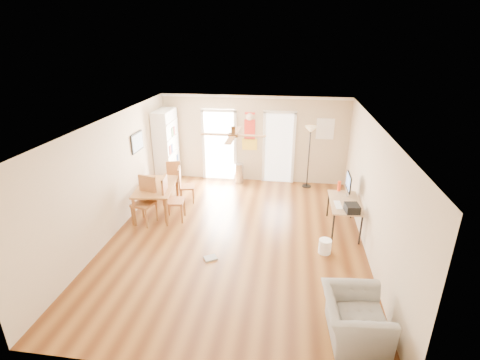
% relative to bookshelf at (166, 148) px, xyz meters
% --- Properties ---
extents(floor, '(7.00, 7.00, 0.00)m').
position_rel_bookshelf_xyz_m(floor, '(2.51, -2.85, -1.12)').
color(floor, brown).
rests_on(floor, ground).
extents(ceiling, '(5.50, 7.00, 0.00)m').
position_rel_bookshelf_xyz_m(ceiling, '(2.51, -2.85, 1.48)').
color(ceiling, silver).
rests_on(ceiling, floor).
extents(wall_back, '(5.50, 0.04, 2.60)m').
position_rel_bookshelf_xyz_m(wall_back, '(2.51, 0.65, 0.18)').
color(wall_back, beige).
rests_on(wall_back, floor).
extents(wall_front, '(5.50, 0.04, 2.60)m').
position_rel_bookshelf_xyz_m(wall_front, '(2.51, -6.35, 0.18)').
color(wall_front, beige).
rests_on(wall_front, floor).
extents(wall_left, '(0.04, 7.00, 2.60)m').
position_rel_bookshelf_xyz_m(wall_left, '(-0.24, -2.85, 0.18)').
color(wall_left, beige).
rests_on(wall_left, floor).
extents(wall_right, '(0.04, 7.00, 2.60)m').
position_rel_bookshelf_xyz_m(wall_right, '(5.26, -2.85, 0.18)').
color(wall_right, beige).
rests_on(wall_right, floor).
extents(crown_molding, '(5.50, 7.00, 0.08)m').
position_rel_bookshelf_xyz_m(crown_molding, '(2.51, -2.85, 1.44)').
color(crown_molding, white).
rests_on(crown_molding, wall_back).
extents(kitchen_doorway, '(0.90, 0.10, 2.10)m').
position_rel_bookshelf_xyz_m(kitchen_doorway, '(1.46, 0.64, -0.07)').
color(kitchen_doorway, white).
rests_on(kitchen_doorway, wall_back).
extents(bathroom_doorway, '(0.80, 0.10, 2.10)m').
position_rel_bookshelf_xyz_m(bathroom_doorway, '(3.26, 0.64, -0.07)').
color(bathroom_doorway, white).
rests_on(bathroom_doorway, wall_back).
extents(wall_decal, '(0.46, 0.03, 1.10)m').
position_rel_bookshelf_xyz_m(wall_decal, '(2.38, 0.63, 0.43)').
color(wall_decal, red).
rests_on(wall_decal, wall_back).
extents(ac_grille, '(0.50, 0.04, 0.60)m').
position_rel_bookshelf_xyz_m(ac_grille, '(4.56, 0.62, 0.58)').
color(ac_grille, white).
rests_on(ac_grille, wall_back).
extents(framed_poster, '(0.04, 0.66, 0.48)m').
position_rel_bookshelf_xyz_m(framed_poster, '(-0.22, -1.45, 0.58)').
color(framed_poster, black).
rests_on(framed_poster, wall_left).
extents(ceiling_fan, '(1.24, 1.24, 0.20)m').
position_rel_bookshelf_xyz_m(ceiling_fan, '(2.51, -3.15, 1.31)').
color(ceiling_fan, '#593819').
rests_on(ceiling_fan, ceiling).
extents(bookshelf, '(0.56, 1.05, 2.23)m').
position_rel_bookshelf_xyz_m(bookshelf, '(0.00, 0.00, 0.00)').
color(bookshelf, silver).
rests_on(bookshelf, floor).
extents(dining_table, '(1.06, 1.57, 0.73)m').
position_rel_bookshelf_xyz_m(dining_table, '(0.36, -1.91, -0.75)').
color(dining_table, '#965F30').
rests_on(dining_table, floor).
extents(dining_chair_right_a, '(0.47, 0.47, 0.95)m').
position_rel_bookshelf_xyz_m(dining_chair_right_a, '(0.91, -1.14, -0.64)').
color(dining_chair_right_a, '#AC6A37').
rests_on(dining_chair_right_a, floor).
extents(dining_chair_right_b, '(0.50, 0.50, 1.10)m').
position_rel_bookshelf_xyz_m(dining_chair_right_b, '(0.91, -2.19, -0.57)').
color(dining_chair_right_b, '#9D5A32').
rests_on(dining_chair_right_b, floor).
extents(dining_chair_near, '(0.56, 0.56, 1.12)m').
position_rel_bookshelf_xyz_m(dining_chair_near, '(0.24, -2.46, -0.55)').
color(dining_chair_near, '#9F5E33').
rests_on(dining_chair_near, floor).
extents(dining_chair_far, '(0.49, 0.49, 0.94)m').
position_rel_bookshelf_xyz_m(dining_chair_far, '(0.35, -0.49, -0.65)').
color(dining_chair_far, '#975A30').
rests_on(dining_chair_far, floor).
extents(trash_can, '(0.35, 0.35, 0.61)m').
position_rel_bookshelf_xyz_m(trash_can, '(2.10, 0.36, -0.81)').
color(trash_can, '#B2B2B5').
rests_on(trash_can, floor).
extents(torchiere_lamp, '(0.40, 0.40, 1.82)m').
position_rel_bookshelf_xyz_m(torchiere_lamp, '(4.14, 0.34, -0.20)').
color(torchiere_lamp, black).
rests_on(torchiere_lamp, floor).
extents(computer_desk, '(0.65, 1.31, 0.70)m').
position_rel_bookshelf_xyz_m(computer_desk, '(4.88, -2.11, -0.77)').
color(computer_desk, tan).
rests_on(computer_desk, floor).
extents(imac, '(0.15, 0.57, 0.53)m').
position_rel_bookshelf_xyz_m(imac, '(4.98, -1.74, -0.15)').
color(imac, black).
rests_on(imac, computer_desk).
extents(keyboard, '(0.16, 0.43, 0.02)m').
position_rel_bookshelf_xyz_m(keyboard, '(4.71, -2.31, -0.41)').
color(keyboard, silver).
rests_on(keyboard, computer_desk).
extents(printer, '(0.32, 0.36, 0.17)m').
position_rel_bookshelf_xyz_m(printer, '(4.96, -2.60, -0.33)').
color(printer, black).
rests_on(printer, computer_desk).
extents(orange_bottle, '(0.09, 0.09, 0.25)m').
position_rel_bookshelf_xyz_m(orange_bottle, '(4.81, -1.50, -0.29)').
color(orange_bottle, '#F64415').
rests_on(orange_bottle, computer_desk).
extents(wastebasket_a, '(0.33, 0.33, 0.30)m').
position_rel_bookshelf_xyz_m(wastebasket_a, '(4.41, -3.16, -0.96)').
color(wastebasket_a, white).
rests_on(wastebasket_a, floor).
extents(floor_cloth, '(0.32, 0.30, 0.04)m').
position_rel_bookshelf_xyz_m(floor_cloth, '(2.12, -3.72, -1.10)').
color(floor_cloth, '#9B9A95').
rests_on(floor_cloth, floor).
extents(armchair, '(0.97, 1.09, 0.67)m').
position_rel_bookshelf_xyz_m(armchair, '(4.66, -5.38, -0.78)').
color(armchair, gray).
rests_on(armchair, floor).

